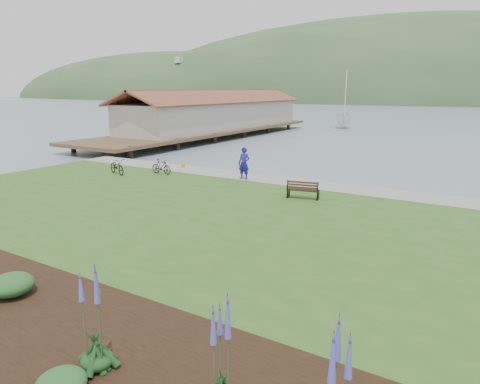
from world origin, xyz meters
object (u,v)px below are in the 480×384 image
Objects in this scene: person at (244,161)px; bicycle_a at (117,166)px; sailboat at (344,128)px; park_bench at (303,189)px.

person is 1.22× the size of bicycle_a.
sailboat reaches higher than bicycle_a.
person is 40.61m from sailboat.
bicycle_a is (-7.52, -2.60, -0.63)m from person.
person is at bearing -51.79° from bicycle_a.
bicycle_a is (-12.16, -0.29, 0.02)m from park_bench.
sailboat is (-11.78, 42.27, -0.86)m from park_bench.
park_bench is 43.89m from sailboat.
sailboat is at bearing 93.52° from park_bench.
sailboat reaches higher than person.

